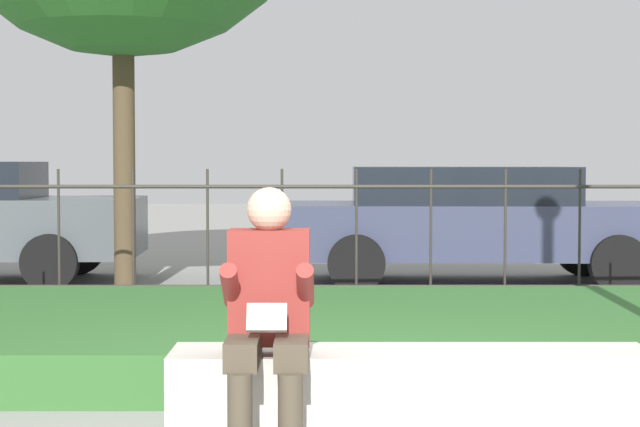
# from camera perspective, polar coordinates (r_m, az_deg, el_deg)

# --- Properties ---
(stone_bench) EXTENTS (2.34, 0.47, 0.47)m
(stone_bench) POSITION_cam_1_polar(r_m,az_deg,el_deg) (5.32, 5.04, -10.02)
(stone_bench) COLOR beige
(stone_bench) RESTS_ON ground_plane
(person_seated_reader) EXTENTS (0.42, 0.73, 1.27)m
(person_seated_reader) POSITION_cam_1_polar(r_m,az_deg,el_deg) (4.95, -2.60, -5.25)
(person_seated_reader) COLOR black
(person_seated_reader) RESTS_ON ground_plane
(grass_berm) EXTENTS (10.67, 3.30, 0.31)m
(grass_berm) POSITION_cam_1_polar(r_m,az_deg,el_deg) (7.62, 2.64, -6.50)
(grass_berm) COLOR #33662D
(grass_berm) RESTS_ON ground_plane
(iron_fence) EXTENTS (8.67, 0.03, 1.32)m
(iron_fence) POSITION_cam_1_polar(r_m,az_deg,el_deg) (9.57, 2.13, -1.35)
(iron_fence) COLOR #332D28
(iron_fence) RESTS_ON ground_plane
(car_parked_center) EXTENTS (4.51, 1.96, 1.33)m
(car_parked_center) POSITION_cam_1_polar(r_m,az_deg,el_deg) (12.27, 8.36, -0.37)
(car_parked_center) COLOR #383D56
(car_parked_center) RESTS_ON ground_plane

